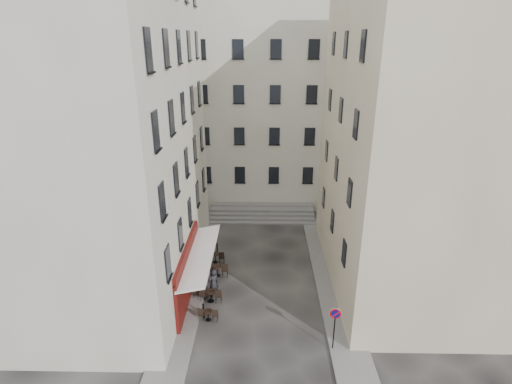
{
  "coord_description": "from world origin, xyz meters",
  "views": [
    {
      "loc": [
        0.06,
        -19.45,
        14.87
      ],
      "look_at": [
        -0.39,
        4.0,
        5.76
      ],
      "focal_mm": 28.0,
      "sensor_mm": 36.0,
      "label": 1
    }
  ],
  "objects_px": {
    "bistro_table_a": "(208,314)",
    "no_parking_sign": "(335,321)",
    "pedestrian": "(214,283)",
    "bistro_table_b": "(211,295)"
  },
  "relations": [
    {
      "from": "bistro_table_a",
      "to": "no_parking_sign",
      "type": "bearing_deg",
      "value": -18.13
    },
    {
      "from": "pedestrian",
      "to": "bistro_table_b",
      "type": "bearing_deg",
      "value": 39.59
    },
    {
      "from": "no_parking_sign",
      "to": "pedestrian",
      "type": "bearing_deg",
      "value": 154.38
    },
    {
      "from": "bistro_table_a",
      "to": "bistro_table_b",
      "type": "distance_m",
      "value": 1.7
    },
    {
      "from": "no_parking_sign",
      "to": "bistro_table_b",
      "type": "xyz_separation_m",
      "value": [
        -6.68,
        3.87,
        -1.31
      ]
    },
    {
      "from": "no_parking_sign",
      "to": "pedestrian",
      "type": "distance_m",
      "value": 7.94
    },
    {
      "from": "bistro_table_a",
      "to": "bistro_table_b",
      "type": "bearing_deg",
      "value": 92.16
    },
    {
      "from": "bistro_table_a",
      "to": "pedestrian",
      "type": "bearing_deg",
      "value": 88.55
    },
    {
      "from": "no_parking_sign",
      "to": "bistro_table_b",
      "type": "height_order",
      "value": "no_parking_sign"
    },
    {
      "from": "no_parking_sign",
      "to": "bistro_table_b",
      "type": "relative_size",
      "value": 1.89
    }
  ]
}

